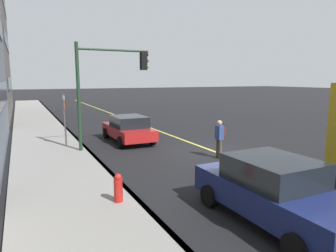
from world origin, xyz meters
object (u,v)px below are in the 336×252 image
object	(u,v)px
traffic_light_mast	(108,78)
fire_hydrant	(118,190)
car_red	(128,128)
pedestrian_with_backpack	(220,136)
street_sign_post	(65,117)
car_navy	(274,190)

from	to	relation	value
traffic_light_mast	fire_hydrant	size ratio (longest dim) A/B	5.42
car_red	pedestrian_with_backpack	bearing A→B (deg)	-154.64
traffic_light_mast	street_sign_post	distance (m)	2.92
car_navy	traffic_light_mast	bearing A→B (deg)	9.62
car_red	fire_hydrant	world-z (taller)	car_red
traffic_light_mast	street_sign_post	bearing A→B (deg)	58.05
fire_hydrant	car_red	bearing A→B (deg)	-20.51
car_navy	street_sign_post	world-z (taller)	street_sign_post
traffic_light_mast	fire_hydrant	bearing A→B (deg)	166.43
car_navy	car_red	size ratio (longest dim) A/B	1.01
car_red	traffic_light_mast	xyz separation A→B (m)	(-1.62, 1.49, 2.75)
street_sign_post	fire_hydrant	bearing A→B (deg)	-177.76
car_navy	fire_hydrant	world-z (taller)	car_navy
pedestrian_with_backpack	traffic_light_mast	world-z (taller)	traffic_light_mast
car_red	pedestrian_with_backpack	distance (m)	5.72
car_navy	traffic_light_mast	world-z (taller)	traffic_light_mast
car_navy	pedestrian_with_backpack	bearing A→B (deg)	-23.21
car_red	street_sign_post	xyz separation A→B (m)	(-0.44, 3.39, 0.89)
street_sign_post	fire_hydrant	world-z (taller)	street_sign_post
car_navy	fire_hydrant	bearing A→B (deg)	51.59
car_navy	pedestrian_with_backpack	distance (m)	6.06
car_navy	pedestrian_with_backpack	size ratio (longest dim) A/B	2.63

